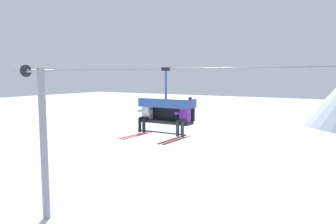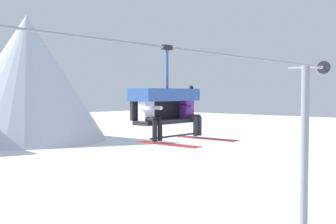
% 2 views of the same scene
% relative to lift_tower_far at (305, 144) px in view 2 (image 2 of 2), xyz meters
% --- Properties ---
extents(mountain_peak_central, '(20.59, 20.59, 16.56)m').
position_rel_lift_tower_far_xyz_m(mountain_peak_central, '(12.25, 42.82, 4.28)').
color(mountain_peak_central, silver).
rests_on(mountain_peak_central, ground_plane).
extents(lift_tower_far, '(0.36, 1.88, 7.67)m').
position_rel_lift_tower_far_xyz_m(lift_tower_far, '(0.00, 0.00, 0.00)').
color(lift_tower_far, gray).
rests_on(lift_tower_far, ground_plane).
extents(lift_cable, '(20.10, 0.05, 0.05)m').
position_rel_lift_tower_far_xyz_m(lift_cable, '(-9.05, -0.78, 3.39)').
color(lift_cable, gray).
extents(chairlift_chair, '(1.95, 0.74, 2.21)m').
position_rel_lift_tower_far_xyz_m(chairlift_chair, '(-10.47, -0.71, 2.10)').
color(chairlift_chair, '#232328').
extents(skier_white, '(0.46, 1.70, 1.23)m').
position_rel_lift_tower_far_xyz_m(skier_white, '(-11.23, -0.93, 1.81)').
color(skier_white, silver).
extents(skier_purple, '(0.48, 1.70, 1.34)m').
position_rel_lift_tower_far_xyz_m(skier_purple, '(-9.70, -0.92, 1.83)').
color(skier_purple, purple).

